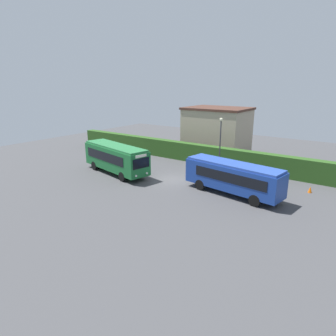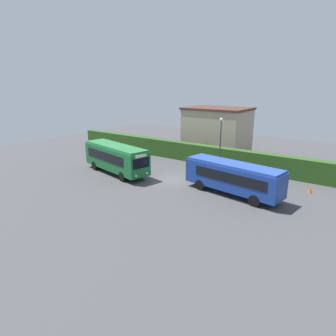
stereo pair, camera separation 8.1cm
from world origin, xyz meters
name	(u,v)px [view 1 (the left image)]	position (x,y,z in m)	size (l,w,h in m)	color
ground_plane	(173,180)	(0.00, 0.00, 0.00)	(64.00, 64.00, 0.00)	#424244
bus_green	(116,157)	(-6.47, -1.78, 1.85)	(9.56, 4.32, 3.21)	#19602D
bus_blue	(233,176)	(6.79, -0.37, 1.72)	(9.41, 3.61, 2.96)	navy
person_left	(129,158)	(-7.22, 1.14, 1.01)	(0.49, 0.55, 1.91)	olive
person_center	(226,171)	(4.52, 3.15, 0.98)	(0.41, 0.56, 1.86)	black
hedge_row	(208,155)	(0.00, 7.73, 1.16)	(44.00, 1.17, 2.31)	#2A501C
depot_building	(217,131)	(-1.81, 13.51, 3.27)	(8.53, 6.54, 6.52)	tan
traffic_cone	(310,190)	(12.51, 4.27, 0.30)	(0.36, 0.36, 0.60)	orange
lamppost	(220,139)	(2.56, 5.61, 3.76)	(0.36, 0.36, 6.09)	#38383D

